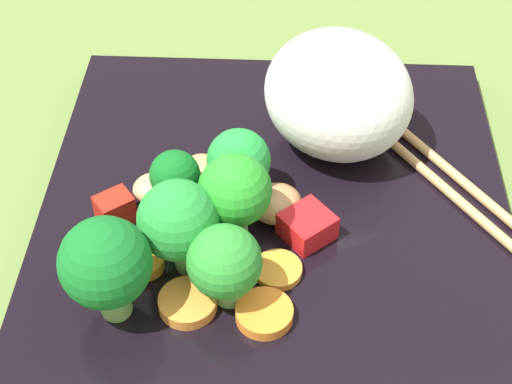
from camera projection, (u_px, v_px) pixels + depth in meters
The scene contains 19 objects.
ground_plane at pixel (275, 225), 50.46cm from camera, with size 110.00×110.00×2.00cm, color olive.
square_plate at pixel (275, 206), 49.17cm from camera, with size 28.49×28.49×1.65cm, color black.
rice_mound at pixel (338, 95), 49.29cm from camera, with size 9.66×8.73×7.98cm, color white.
broccoli_floret_0 at pixel (179, 222), 42.25cm from camera, with size 4.50×4.50×6.00cm.
broccoli_floret_1 at pixel (175, 180), 45.37cm from camera, with size 2.97×2.97×4.77cm.
broccoli_floret_2 at pixel (239, 165), 46.25cm from camera, with size 3.82×3.82×5.01cm.
broccoli_floret_3 at pixel (106, 265), 39.92cm from camera, with size 4.84×4.84×6.38cm.
broccoli_floret_4 at pixel (235, 192), 43.26cm from camera, with size 4.13×4.13×6.21cm.
broccoli_floret_5 at pixel (225, 264), 41.01cm from camera, with size 4.02×4.02×5.15cm.
carrot_slice_0 at pixel (188, 303), 42.38cm from camera, with size 3.18×3.18×0.73cm, color orange.
carrot_slice_1 at pixel (264, 313), 41.89cm from camera, with size 3.10×3.10×0.71cm, color orange.
carrot_slice_2 at pixel (146, 263), 44.29cm from camera, with size 2.05×2.05×0.78cm, color orange.
carrot_slice_3 at pixel (281, 270), 44.16cm from camera, with size 2.74×2.74×0.47cm, color orange.
pepper_chunk_0 at pixel (115, 209), 46.46cm from camera, with size 2.05×1.62×1.93cm, color red.
pepper_chunk_1 at pixel (307, 226), 45.73cm from camera, with size 2.57×2.68×1.62cm, color red.
chicken_piece_0 at pixel (204, 174), 48.40cm from camera, with size 2.96×2.52×2.24cm, color tan.
chicken_piece_2 at pixel (278, 204), 46.80cm from camera, with size 3.14×2.94×1.92cm, color tan.
chicken_piece_4 at pixel (152, 190), 47.94cm from camera, with size 2.44×2.28×1.46cm, color tan.
chopstick_pair at pixel (432, 166), 50.05cm from camera, with size 18.12×12.57×0.61cm.
Camera 1 is at (34.14, -1.33, 36.22)cm, focal length 55.31 mm.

